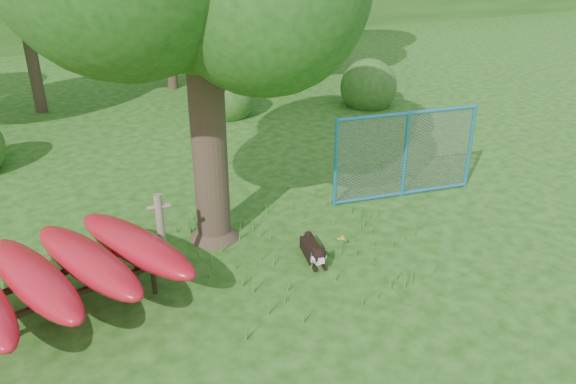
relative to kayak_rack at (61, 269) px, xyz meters
name	(u,v)px	position (x,y,z in m)	size (l,w,h in m)	color
ground	(310,278)	(3.59, -0.80, -0.74)	(80.00, 80.00, 0.00)	#1A4A0E
wooden_post	(161,232)	(1.56, 0.48, -0.01)	(0.38, 0.14, 1.38)	#706254
kayak_rack	(61,269)	(0.00, 0.00, 0.00)	(3.70, 3.30, 0.97)	black
husky_dog	(314,252)	(3.91, -0.34, -0.58)	(0.43, 1.02, 0.46)	black
fence_section	(405,155)	(6.84, 1.09, 0.19)	(3.14, 0.57, 3.09)	#2987C2
wildflower_clump	(341,239)	(4.51, -0.25, -0.53)	(0.12, 0.10, 0.26)	#3D7C28
shrub_right	(367,105)	(10.09, 7.20, -0.74)	(1.80, 1.80, 1.80)	#28571C
shrub_mid	(226,116)	(5.59, 8.20, -0.74)	(1.80, 1.80, 1.80)	#28571C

